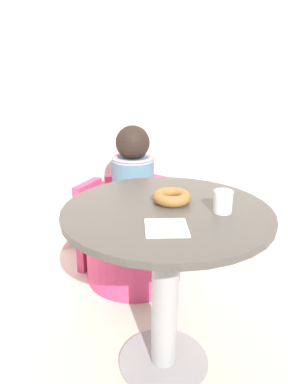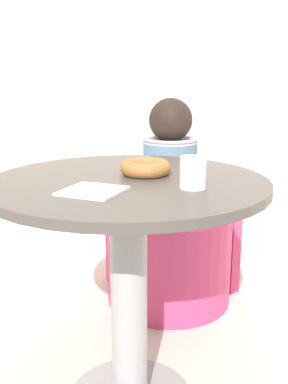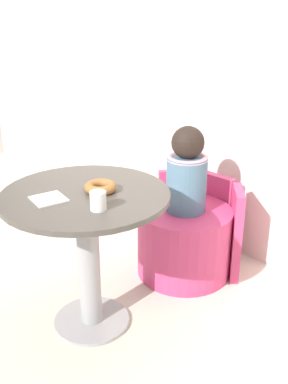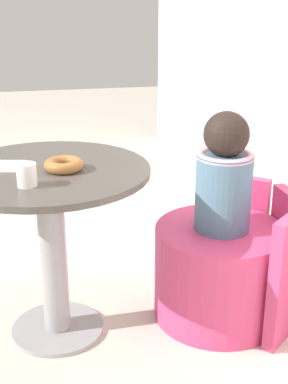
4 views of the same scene
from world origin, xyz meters
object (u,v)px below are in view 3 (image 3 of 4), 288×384
(round_table, at_px, (87,230))
(cup, at_px, (98,201))
(child_figure, at_px, (186,172))
(tub_chair, at_px, (184,241))
(donut, at_px, (100,187))

(round_table, xyz_separation_m, cup, (0.19, -0.08, 0.23))
(round_table, height_order, child_figure, child_figure)
(round_table, bearing_deg, tub_chair, 88.70)
(donut, bearing_deg, child_figure, 91.94)
(tub_chair, relative_size, child_figure, 1.12)
(round_table, bearing_deg, cup, -21.86)
(tub_chair, height_order, child_figure, child_figure)
(round_table, xyz_separation_m, child_figure, (0.02, 0.70, 0.12))
(donut, bearing_deg, tub_chair, 91.94)
(tub_chair, bearing_deg, donut, -88.06)
(tub_chair, relative_size, cup, 6.87)
(round_table, distance_m, cup, 0.31)
(donut, bearing_deg, cup, -42.34)
(cup, bearing_deg, tub_chair, 102.40)
(tub_chair, xyz_separation_m, cup, (0.17, -0.78, 0.56))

